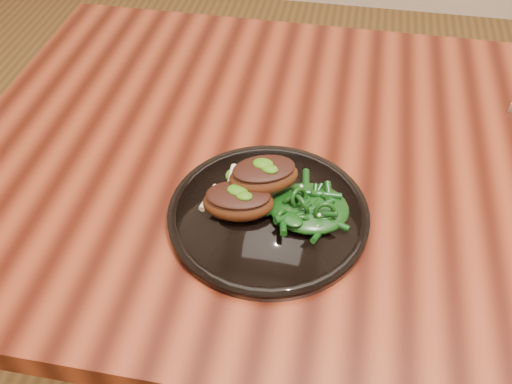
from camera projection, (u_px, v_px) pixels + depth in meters
The scene contains 6 objects.
desk at pixel (469, 213), 0.90m from camera, with size 1.60×0.80×0.75m.
plate at pixel (268, 214), 0.77m from camera, with size 0.27×0.27×0.02m.
lamb_chop_front at pixel (238, 201), 0.75m from camera, with size 0.10×0.07×0.04m.
lamb_chop_back at pixel (263, 175), 0.76m from camera, with size 0.11×0.09×0.04m.
herb_smear at pixel (252, 177), 0.81m from camera, with size 0.08×0.05×0.00m, color #1C4907.
greens_heap at pixel (309, 204), 0.75m from camera, with size 0.11×0.10×0.04m.
Camera 1 is at (-0.22, -0.66, 1.33)m, focal length 40.00 mm.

